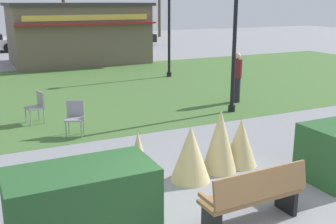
% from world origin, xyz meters
% --- Properties ---
extents(lawn_patch, '(36.00, 12.00, 0.01)m').
position_xyz_m(lawn_patch, '(0.00, 11.21, 0.00)').
color(lawn_patch, '#446B33').
rests_on(lawn_patch, ground_plane).
extents(park_bench, '(1.72, 0.58, 0.95)m').
position_xyz_m(park_bench, '(0.43, 0.36, 0.48)').
color(park_bench, olive).
rests_on(park_bench, ground_plane).
extents(hedge_left, '(2.16, 1.10, 1.02)m').
position_xyz_m(hedge_left, '(-1.99, 1.29, 0.51)').
color(hedge_left, '#28562B').
rests_on(hedge_left, ground_plane).
extents(ornamental_grass_behind_left, '(0.77, 0.77, 1.09)m').
position_xyz_m(ornamental_grass_behind_left, '(0.33, 2.20, 0.54)').
color(ornamental_grass_behind_left, '#D1BC7F').
rests_on(ornamental_grass_behind_left, ground_plane).
extents(ornamental_grass_behind_right, '(0.57, 0.57, 1.13)m').
position_xyz_m(ornamental_grass_behind_right, '(-0.74, 2.19, 0.56)').
color(ornamental_grass_behind_right, '#D1BC7F').
rests_on(ornamental_grass_behind_right, ground_plane).
extents(ornamental_grass_behind_center, '(0.71, 0.71, 1.28)m').
position_xyz_m(ornamental_grass_behind_center, '(1.09, 2.35, 0.64)').
color(ornamental_grass_behind_center, '#D1BC7F').
rests_on(ornamental_grass_behind_center, ground_plane).
extents(ornamental_grass_behind_far, '(0.71, 0.71, 1.01)m').
position_xyz_m(ornamental_grass_behind_far, '(1.64, 2.40, 0.50)').
color(ornamental_grass_behind_far, '#D1BC7F').
rests_on(ornamental_grass_behind_far, ground_plane).
extents(lamppost_mid, '(0.36, 0.36, 3.97)m').
position_xyz_m(lamppost_mid, '(3.94, 6.09, 2.51)').
color(lamppost_mid, black).
rests_on(lamppost_mid, ground_plane).
extents(lamppost_far, '(0.36, 0.36, 3.97)m').
position_xyz_m(lamppost_far, '(4.85, 12.46, 2.51)').
color(lamppost_far, black).
rests_on(lamppost_far, ground_plane).
extents(food_kiosk, '(7.38, 5.40, 3.25)m').
position_xyz_m(food_kiosk, '(2.28, 18.97, 1.64)').
color(food_kiosk, '#6B5B4C').
rests_on(food_kiosk, ground_plane).
extents(cafe_chair_west, '(0.52, 0.52, 0.89)m').
position_xyz_m(cafe_chair_west, '(-1.71, 7.46, 0.53)').
color(cafe_chair_west, gray).
rests_on(cafe_chair_west, ground_plane).
extents(cafe_chair_center, '(0.58, 0.58, 0.89)m').
position_xyz_m(cafe_chair_center, '(-1.01, 5.91, 0.53)').
color(cafe_chair_center, gray).
rests_on(cafe_chair_center, ground_plane).
extents(person_standing, '(0.34, 0.34, 1.69)m').
position_xyz_m(person_standing, '(4.76, 7.06, 0.86)').
color(person_standing, '#23232D').
rests_on(person_standing, ground_plane).
extents(parked_car_center_slot, '(4.23, 2.11, 1.20)m').
position_xyz_m(parked_car_center_slot, '(3.31, 25.99, 0.64)').
color(parked_car_center_slot, navy).
rests_on(parked_car_center_slot, ground_plane).
extents(parked_car_east_slot, '(4.27, 2.19, 1.20)m').
position_xyz_m(parked_car_east_slot, '(7.78, 26.00, 0.64)').
color(parked_car_east_slot, black).
rests_on(parked_car_east_slot, ground_plane).
extents(tree_left_bg, '(0.91, 0.96, 6.74)m').
position_xyz_m(tree_left_bg, '(13.40, 32.25, 3.00)').
color(tree_left_bg, brown).
rests_on(tree_left_bg, ground_plane).
extents(tree_center_bg, '(0.91, 0.96, 6.36)m').
position_xyz_m(tree_center_bg, '(3.86, 29.72, 2.81)').
color(tree_center_bg, brown).
rests_on(tree_center_bg, ground_plane).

